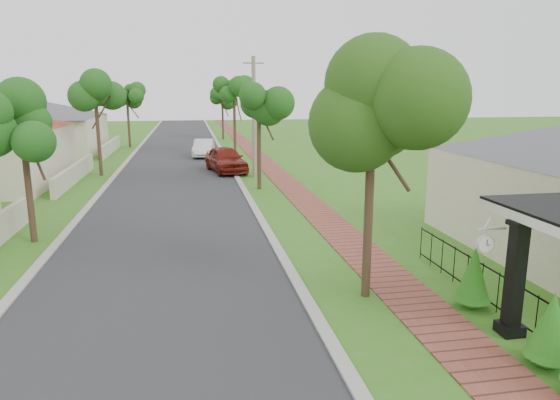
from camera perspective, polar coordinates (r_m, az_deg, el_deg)
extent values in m
plane|color=#36711A|center=(11.28, 1.49, -14.63)|extent=(160.00, 160.00, 0.00)
cube|color=#28282B|center=(30.28, -11.90, 2.40)|extent=(7.00, 120.00, 0.02)
cube|color=#9E9E99|center=(30.39, -5.01, 2.65)|extent=(0.30, 120.00, 0.10)
cube|color=#9E9E99|center=(30.61, -18.75, 2.11)|extent=(0.30, 120.00, 0.10)
cube|color=brown|center=(30.73, -0.17, 2.81)|extent=(1.50, 120.00, 0.03)
cube|color=black|center=(11.69, 25.26, -8.14)|extent=(0.30, 0.30, 2.52)
cube|color=black|center=(12.12, 24.75, -13.21)|extent=(0.48, 0.48, 0.24)
cube|color=black|center=(11.35, 25.82, -2.44)|extent=(0.42, 0.42, 0.10)
cube|color=black|center=(12.75, 23.83, -7.81)|extent=(0.03, 8.00, 0.03)
cube|color=black|center=(13.04, 23.52, -11.12)|extent=(0.03, 8.00, 0.03)
cylinder|color=black|center=(11.46, 29.30, -13.09)|extent=(0.02, 0.02, 1.00)
cylinder|color=black|center=(11.92, 27.25, -11.88)|extent=(0.02, 0.02, 1.00)
cylinder|color=black|center=(12.41, 25.38, -10.75)|extent=(0.02, 0.02, 1.00)
cylinder|color=black|center=(12.91, 23.66, -9.69)|extent=(0.02, 0.02, 1.00)
cylinder|color=black|center=(13.42, 22.08, -8.70)|extent=(0.02, 0.02, 1.00)
cylinder|color=black|center=(13.95, 20.62, -7.79)|extent=(0.02, 0.02, 1.00)
cylinder|color=black|center=(14.49, 19.28, -6.93)|extent=(0.02, 0.02, 1.00)
cylinder|color=black|center=(15.04, 18.04, -6.14)|extent=(0.02, 0.02, 1.00)
cylinder|color=black|center=(15.59, 16.89, -5.40)|extent=(0.02, 0.02, 1.00)
cylinder|color=black|center=(16.16, 15.82, -4.71)|extent=(0.02, 0.02, 1.00)
cylinder|color=#382619|center=(26.23, -2.41, 6.16)|extent=(0.22, 0.22, 4.55)
sphere|color=#144813|center=(26.08, -2.46, 11.42)|extent=(1.70, 1.70, 1.70)
cylinder|color=#382619|center=(40.08, -5.21, 8.53)|extent=(0.22, 0.22, 4.90)
sphere|color=#144813|center=(39.99, -5.28, 12.24)|extent=(1.70, 1.70, 1.70)
cylinder|color=#382619|center=(54.03, -6.56, 9.12)|extent=(0.22, 0.22, 4.20)
sphere|color=#144813|center=(53.95, -6.62, 11.48)|extent=(1.70, 1.70, 1.70)
cylinder|color=#382619|center=(18.91, -26.80, 1.32)|extent=(0.22, 0.22, 3.85)
sphere|color=#144813|center=(18.67, -27.42, 7.46)|extent=(1.60, 1.60, 1.60)
cylinder|color=#382619|center=(32.40, -20.05, 6.93)|extent=(0.22, 0.22, 4.90)
sphere|color=#144813|center=(32.29, -20.39, 11.50)|extent=(1.70, 1.70, 1.70)
cylinder|color=#382619|center=(48.22, -16.92, 8.49)|extent=(0.22, 0.22, 4.55)
sphere|color=#144813|center=(48.14, -17.11, 11.35)|extent=(1.70, 1.70, 1.70)
sphere|color=#156918|center=(11.06, 28.32, -14.92)|extent=(0.69, 0.69, 0.69)
cone|color=#156918|center=(10.82, 28.65, -12.13)|extent=(0.78, 0.78, 1.18)
sphere|color=#156918|center=(12.99, 21.09, -10.13)|extent=(0.65, 0.65, 0.65)
cone|color=#156918|center=(12.78, 21.30, -7.61)|extent=(0.74, 0.74, 1.21)
cube|color=#BFB299|center=(30.88, -22.39, 2.86)|extent=(0.25, 10.00, 1.00)
cube|color=beige|center=(45.84, -26.82, 6.55)|extent=(11.00, 10.00, 3.00)
pyramid|color=#4C4C51|center=(45.71, -27.10, 9.41)|extent=(15.56, 15.56, 1.60)
cube|color=#BFB299|center=(44.55, -18.75, 5.80)|extent=(0.25, 10.00, 1.00)
imported|color=maroon|center=(32.14, -6.20, 4.62)|extent=(2.81, 5.04, 1.62)
imported|color=white|center=(39.93, -8.73, 5.87)|extent=(1.89, 4.23, 1.35)
cylinder|color=#382619|center=(12.42, 10.11, -0.68)|extent=(0.22, 0.22, 4.71)
sphere|color=#2E5719|center=(12.11, 10.57, 10.87)|extent=(2.34, 2.34, 2.34)
cylinder|color=gray|center=(30.08, -2.99, 9.37)|extent=(0.24, 0.24, 7.08)
cube|color=gray|center=(30.08, -3.06, 15.36)|extent=(1.20, 0.08, 0.08)
cube|color=white|center=(11.51, 23.06, -3.05)|extent=(0.65, 0.05, 0.05)
cylinder|color=white|center=(11.48, 22.46, -3.81)|extent=(0.02, 0.02, 0.28)
cylinder|color=white|center=(11.53, 22.39, -4.70)|extent=(0.39, 0.10, 0.39)
cylinder|color=white|center=(11.48, 22.53, -4.78)|extent=(0.33, 0.01, 0.33)
cylinder|color=white|center=(11.57, 22.24, -4.63)|extent=(0.33, 0.01, 0.33)
cube|color=black|center=(11.46, 22.58, -4.50)|extent=(0.02, 0.01, 0.13)
cube|color=black|center=(11.50, 22.72, -4.78)|extent=(0.08, 0.01, 0.02)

